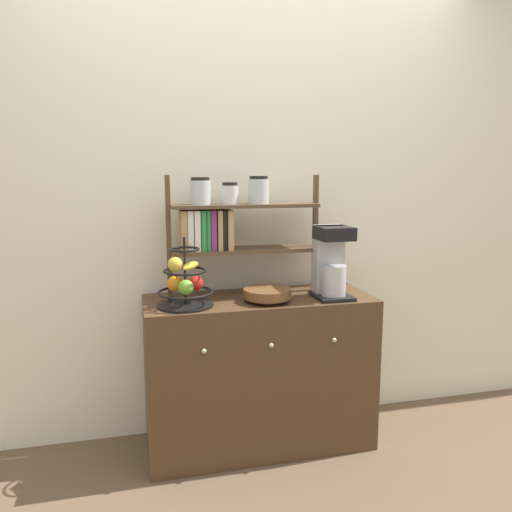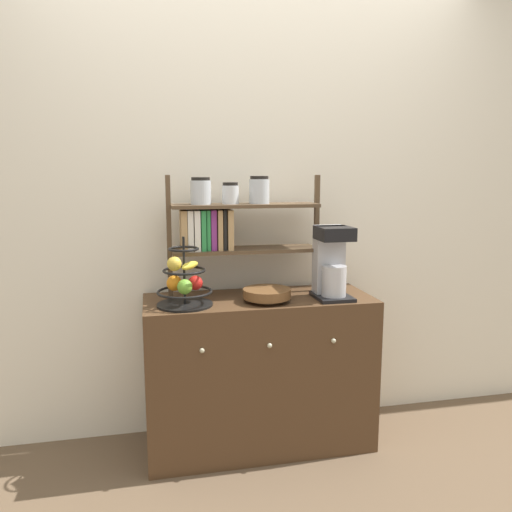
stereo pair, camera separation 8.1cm
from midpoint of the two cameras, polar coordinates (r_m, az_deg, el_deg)
ground_plane at (r=2.69m, az=0.70°, el=-22.84°), size 12.00×12.00×0.00m
wall_back at (r=2.77m, az=-1.88°, el=6.56°), size 7.00×0.05×2.60m
sideboard at (r=2.70m, az=-0.53°, el=-13.09°), size 1.17×0.47×0.80m
coffee_maker at (r=2.58m, az=7.67°, el=-0.64°), size 0.18×0.22×0.37m
fruit_stand at (r=2.42m, az=-9.11°, el=-3.10°), size 0.27×0.27×0.34m
wooden_bowl at (r=2.49m, az=0.37°, el=-4.35°), size 0.24×0.24×0.07m
shelf_hutch at (r=2.57m, az=-4.40°, el=4.03°), size 0.80×0.20×0.63m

